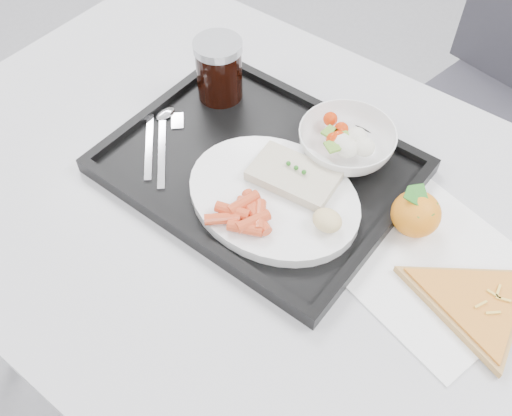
% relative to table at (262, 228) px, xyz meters
% --- Properties ---
extents(table, '(1.20, 0.80, 0.75)m').
position_rel_table_xyz_m(table, '(0.00, 0.00, 0.00)').
color(table, silver).
rests_on(table, ground).
extents(tray, '(0.45, 0.35, 0.03)m').
position_rel_table_xyz_m(tray, '(-0.04, 0.04, 0.08)').
color(tray, black).
rests_on(tray, table).
extents(dinner_plate, '(0.27, 0.27, 0.02)m').
position_rel_table_xyz_m(dinner_plate, '(0.02, 0.00, 0.09)').
color(dinner_plate, white).
rests_on(dinner_plate, tray).
extents(fish_fillet, '(0.14, 0.09, 0.02)m').
position_rel_table_xyz_m(fish_fillet, '(0.03, 0.04, 0.11)').
color(fish_fillet, beige).
rests_on(fish_fillet, dinner_plate).
extents(bread_roll, '(0.05, 0.05, 0.03)m').
position_rel_table_xyz_m(bread_roll, '(0.11, -0.00, 0.12)').
color(bread_roll, tan).
rests_on(bread_roll, dinner_plate).
extents(salad_bowl, '(0.15, 0.15, 0.05)m').
position_rel_table_xyz_m(salad_bowl, '(0.05, 0.15, 0.11)').
color(salad_bowl, white).
rests_on(salad_bowl, tray).
extents(cola_glass, '(0.08, 0.08, 0.11)m').
position_rel_table_xyz_m(cola_glass, '(-0.20, 0.14, 0.14)').
color(cola_glass, black).
rests_on(cola_glass, tray).
extents(cutlery, '(0.14, 0.15, 0.01)m').
position_rel_table_xyz_m(cutlery, '(-0.21, -0.00, 0.08)').
color(cutlery, silver).
rests_on(cutlery, tray).
extents(napkin, '(0.30, 0.29, 0.00)m').
position_rel_table_xyz_m(napkin, '(0.26, 0.05, 0.07)').
color(napkin, white).
rests_on(napkin, table).
extents(tangerine, '(0.09, 0.09, 0.07)m').
position_rel_table_xyz_m(tangerine, '(0.20, 0.09, 0.10)').
color(tangerine, '#FF7601').
rests_on(tangerine, napkin).
extents(pizza_slice, '(0.26, 0.26, 0.02)m').
position_rel_table_xyz_m(pizza_slice, '(0.33, 0.03, 0.08)').
color(pizza_slice, tan).
rests_on(pizza_slice, napkin).
extents(carrot_pile, '(0.09, 0.09, 0.02)m').
position_rel_table_xyz_m(carrot_pile, '(0.02, -0.06, 0.11)').
color(carrot_pile, '#CC4623').
rests_on(carrot_pile, dinner_plate).
extents(salad_contents, '(0.10, 0.08, 0.03)m').
position_rel_table_xyz_m(salad_contents, '(0.05, 0.15, 0.12)').
color(salad_contents, red).
rests_on(salad_contents, salad_bowl).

